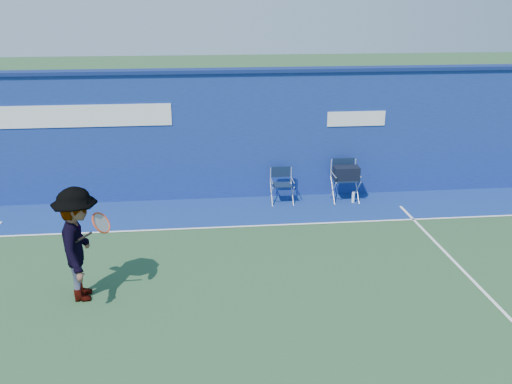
{
  "coord_description": "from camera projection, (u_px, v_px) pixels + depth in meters",
  "views": [
    {
      "loc": [
        -0.08,
        -7.39,
        4.62
      ],
      "look_at": [
        0.95,
        2.6,
        1.0
      ],
      "focal_mm": 38.0,
      "sensor_mm": 36.0,
      "label": 1
    }
  ],
  "objects": [
    {
      "name": "tennis_player",
      "position": [
        79.0,
        244.0,
        8.54
      ],
      "size": [
        0.98,
        1.28,
        1.88
      ],
      "color": "#EA4738",
      "rests_on": "ground"
    },
    {
      "name": "out_of_bounds_strip",
      "position": [
        208.0,
        212.0,
        12.33
      ],
      "size": [
        24.0,
        1.8,
        0.01
      ],
      "primitive_type": "cube",
      "color": "navy",
      "rests_on": "ground"
    },
    {
      "name": "ground",
      "position": [
        213.0,
        310.0,
        8.49
      ],
      "size": [
        80.0,
        80.0,
        0.0
      ],
      "primitive_type": "plane",
      "color": "#294C2B",
      "rests_on": "ground"
    },
    {
      "name": "court_lines",
      "position": [
        212.0,
        290.0,
        9.05
      ],
      "size": [
        24.0,
        12.0,
        0.01
      ],
      "color": "white",
      "rests_on": "out_of_bounds_strip"
    },
    {
      "name": "directors_chair_right",
      "position": [
        345.0,
        184.0,
        12.92
      ],
      "size": [
        0.59,
        0.53,
        0.99
      ],
      "color": "silver",
      "rests_on": "ground"
    },
    {
      "name": "water_bottle",
      "position": [
        353.0,
        197.0,
        12.88
      ],
      "size": [
        0.07,
        0.07,
        0.26
      ],
      "primitive_type": "cylinder",
      "color": "white",
      "rests_on": "ground"
    },
    {
      "name": "directors_chair_left",
      "position": [
        282.0,
        192.0,
        12.84
      ],
      "size": [
        0.5,
        0.45,
        0.84
      ],
      "color": "silver",
      "rests_on": "ground"
    },
    {
      "name": "stadium_wall",
      "position": [
        205.0,
        135.0,
        12.83
      ],
      "size": [
        24.0,
        0.5,
        3.08
      ],
      "color": "navy",
      "rests_on": "ground"
    }
  ]
}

